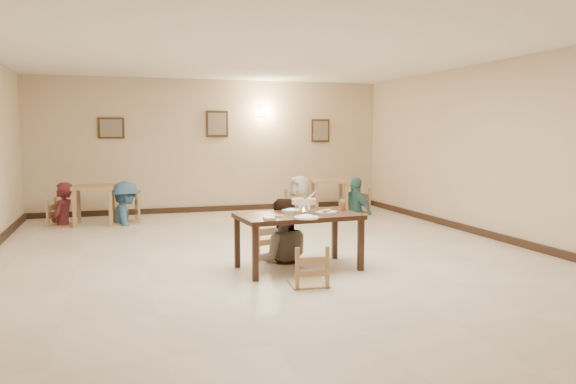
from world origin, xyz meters
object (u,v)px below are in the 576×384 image
object	(u,v)px
drink_glass	(343,205)
bg_chair_lr	(125,196)
bg_diner_b	(125,181)
bg_table_right	(329,186)
bg_chair_rl	(300,191)
bg_table_left	(94,193)
bg_diner_a	(61,182)
bg_diner_d	(356,177)
bg_chair_ll	(62,200)
main_table	(298,220)
chair_near	(308,247)
bg_diner_c	(300,176)
bg_chair_rr	(356,190)
curry_warmer	(304,201)
chair_far	(278,224)
main_diner	(282,199)

from	to	relation	value
drink_glass	bg_chair_lr	world-z (taller)	bg_chair_lr
bg_diner_b	bg_table_right	bearing A→B (deg)	-101.29
drink_glass	bg_chair_rl	bearing A→B (deg)	79.21
bg_table_left	bg_diner_a	distance (m)	0.62
bg_diner_d	bg_diner_b	bearing A→B (deg)	70.75
bg_chair_ll	main_table	bearing A→B (deg)	-127.94
bg_chair_ll	bg_diner_d	size ratio (longest dim) A/B	0.62
chair_near	bg_chair_lr	size ratio (longest dim) A/B	0.85
chair_near	bg_chair_ll	world-z (taller)	bg_chair_ll
bg_table_right	chair_near	bearing A→B (deg)	-113.61
main_table	bg_table_right	distance (m)	5.13
bg_chair_ll	bg_diner_c	size ratio (longest dim) A/B	0.58
bg_diner_a	bg_diner_d	world-z (taller)	bg_diner_a
bg_diner_d	bg_chair_rl	bearing A→B (deg)	69.20
bg_chair_rr	bg_diner_c	xyz separation A→B (m)	(-1.33, 0.03, 0.35)
curry_warmer	bg_diner_a	world-z (taller)	bg_diner_a
bg_diner_a	chair_near	bearing A→B (deg)	49.03
chair_far	drink_glass	xyz separation A→B (m)	(0.80, -0.48, 0.30)
chair_far	bg_chair_ll	bearing A→B (deg)	111.98
curry_warmer	bg_diner_b	world-z (taller)	bg_diner_b
chair_near	bg_table_right	distance (m)	5.89
bg_chair_rr	bg_diner_a	world-z (taller)	bg_diner_a
main_diner	chair_near	bearing A→B (deg)	96.77
chair_near	bg_diner_c	distance (m)	5.71
bg_table_right	bg_diner_d	xyz separation A→B (m)	(0.66, 0.01, 0.17)
chair_far	main_diner	xyz separation A→B (m)	(0.03, -0.10, 0.37)
main_diner	drink_glass	bearing A→B (deg)	163.30
bg_chair_ll	bg_diner_d	bearing A→B (deg)	-73.36
bg_chair_ll	bg_chair_rl	distance (m)	4.85
curry_warmer	bg_diner_d	distance (m)	5.46
bg_chair_ll	curry_warmer	bearing A→B (deg)	-127.65
bg_chair_rr	bg_diner_b	world-z (taller)	bg_diner_b
chair_far	bg_chair_rl	distance (m)	4.33
bg_diner_d	main_table	bearing A→B (deg)	128.55
main_table	bg_chair_rr	size ratio (longest dim) A/B	1.57
chair_far	bg_chair_rr	distance (m)	4.97
chair_far	bg_diner_b	size ratio (longest dim) A/B	0.61
bg_diner_c	bg_diner_d	size ratio (longest dim) A/B	1.08
bg_table_right	bg_chair_ll	size ratio (longest dim) A/B	0.92
chair_near	bg_table_right	world-z (taller)	chair_near
bg_chair_lr	bg_chair_rr	xyz separation A→B (m)	(5.00, 0.02, -0.02)
main_table	bg_table_right	world-z (taller)	bg_table_right
bg_chair_lr	drink_glass	bearing A→B (deg)	27.40
bg_diner_c	chair_far	bearing A→B (deg)	-44.45
chair_far	main_table	bearing A→B (deg)	-98.61
bg_table_left	bg_chair_rl	bearing A→B (deg)	0.66
drink_glass	bg_table_left	xyz separation A→B (m)	(-3.41, 4.43, -0.17)
chair_near	bg_chair_rr	size ratio (longest dim) A/B	0.89
bg_diner_a	curry_warmer	bearing A→B (deg)	54.35
main_table	bg_chair_ll	world-z (taller)	bg_chair_ll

